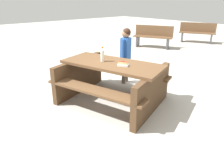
% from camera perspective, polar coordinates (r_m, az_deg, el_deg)
% --- Properties ---
extents(ground_plane, '(30.00, 30.00, 0.00)m').
position_cam_1_polar(ground_plane, '(3.91, 0.00, -7.23)').
color(ground_plane, '#B7B2A8').
rests_on(ground_plane, ground).
extents(picnic_table, '(2.13, 1.86, 0.75)m').
position_cam_1_polar(picnic_table, '(3.73, 0.00, -1.16)').
color(picnic_table, brown).
rests_on(picnic_table, ground).
extents(soda_bottle, '(0.07, 0.07, 0.27)m').
position_cam_1_polar(soda_bottle, '(3.68, -2.69, 5.54)').
color(soda_bottle, silver).
rests_on(soda_bottle, picnic_table).
extents(hotdog_tray, '(0.21, 0.19, 0.08)m').
position_cam_1_polar(hotdog_tray, '(3.44, 3.08, 2.91)').
color(hotdog_tray, white).
rests_on(hotdog_tray, picnic_table).
extents(child_in_coat, '(0.22, 0.30, 1.24)m').
position_cam_1_polar(child_in_coat, '(4.51, 3.86, 7.18)').
color(child_in_coat, brown).
rests_on(child_in_coat, ground).
extents(park_bench_near, '(1.53, 1.01, 0.85)m').
position_cam_1_polar(park_bench_near, '(8.37, 11.40, 10.48)').
color(park_bench_near, brown).
rests_on(park_bench_near, ground).
extents(park_bench_mid, '(1.53, 1.01, 0.85)m').
position_cam_1_polar(park_bench_mid, '(9.97, 22.67, 10.85)').
color(park_bench_mid, brown).
rests_on(park_bench_mid, ground).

